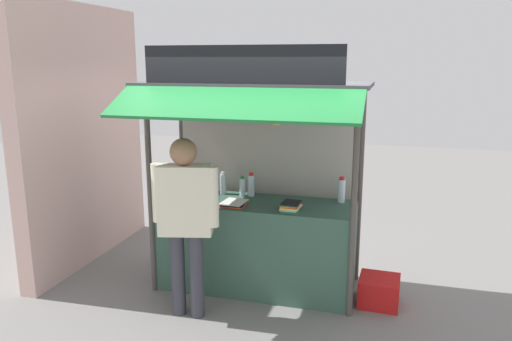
{
  "coord_description": "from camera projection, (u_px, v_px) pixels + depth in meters",
  "views": [
    {
      "loc": [
        1.36,
        -4.89,
        2.47
      ],
      "look_at": [
        0.0,
        0.0,
        1.33
      ],
      "focal_mm": 34.56,
      "sensor_mm": 36.0,
      "label": 1
    }
  ],
  "objects": [
    {
      "name": "water_bottle_far_left",
      "position": [
        251.0,
        185.0,
        5.5
      ],
      "size": [
        0.08,
        0.08,
        0.27
      ],
      "color": "silver",
      "rests_on": "stall_counter"
    },
    {
      "name": "water_bottle_front_right",
      "position": [
        223.0,
        184.0,
        5.59
      ],
      "size": [
        0.07,
        0.07,
        0.26
      ],
      "color": "silver",
      "rests_on": "stall_counter"
    },
    {
      "name": "neighbour_wall",
      "position": [
        84.0,
        136.0,
        6.03
      ],
      "size": [
        0.2,
        2.4,
        3.12
      ],
      "primitive_type": "cube",
      "color": "beige",
      "rests_on": "ground"
    },
    {
      "name": "stall_counter",
      "position": [
        256.0,
        245.0,
        5.39
      ],
      "size": [
        2.11,
        0.73,
        0.98
      ],
      "primitive_type": "cube",
      "color": "#385B4C",
      "rests_on": "ground"
    },
    {
      "name": "magazine_stack_rear_center",
      "position": [
        196.0,
        203.0,
        5.16
      ],
      "size": [
        0.23,
        0.24,
        0.05
      ],
      "color": "red",
      "rests_on": "stall_counter"
    },
    {
      "name": "water_bottle_mid_right",
      "position": [
        342.0,
        190.0,
        5.26
      ],
      "size": [
        0.08,
        0.08,
        0.28
      ],
      "color": "silver",
      "rests_on": "stall_counter"
    },
    {
      "name": "magazine_stack_front_left",
      "position": [
        203.0,
        197.0,
        5.43
      ],
      "size": [
        0.26,
        0.34,
        0.04
      ],
      "color": "black",
      "rests_on": "stall_counter"
    },
    {
      "name": "magazine_stack_mid_left",
      "position": [
        291.0,
        206.0,
        5.0
      ],
      "size": [
        0.21,
        0.25,
        0.08
      ],
      "color": "green",
      "rests_on": "stall_counter"
    },
    {
      "name": "stall_structure",
      "position": [
        259.0,
        145.0,
        5.25
      ],
      "size": [
        2.31,
        1.59,
        2.61
      ],
      "color": "#4C4742",
      "rests_on": "ground"
    },
    {
      "name": "magazine_stack_left",
      "position": [
        234.0,
        203.0,
        5.17
      ],
      "size": [
        0.26,
        0.3,
        0.04
      ],
      "color": "red",
      "rests_on": "stall_counter"
    },
    {
      "name": "ground_plane",
      "position": [
        256.0,
        286.0,
        5.5
      ],
      "size": [
        20.0,
        20.0,
        0.0
      ],
      "primitive_type": "plane",
      "color": "slate"
    },
    {
      "name": "banana_bunch_rightmost",
      "position": [
        228.0,
        115.0,
        4.67
      ],
      "size": [
        0.09,
        0.09,
        0.24
      ],
      "color": "#332D23"
    },
    {
      "name": "vendor_person",
      "position": [
        185.0,
        212.0,
        4.66
      ],
      "size": [
        0.67,
        0.33,
        1.77
      ],
      "rotation": [
        0.0,
        0.0,
        3.38
      ],
      "color": "#383842",
      "rests_on": "ground"
    },
    {
      "name": "water_bottle_center",
      "position": [
        242.0,
        187.0,
        5.52
      ],
      "size": [
        0.06,
        0.06,
        0.23
      ],
      "color": "silver",
      "rests_on": "stall_counter"
    },
    {
      "name": "banana_bunch_leftmost",
      "position": [
        277.0,
        118.0,
        4.55
      ],
      "size": [
        0.1,
        0.09,
        0.25
      ],
      "color": "#332D23"
    },
    {
      "name": "water_bottle_right",
      "position": [
        199.0,
        184.0,
        5.61
      ],
      "size": [
        0.07,
        0.07,
        0.24
      ],
      "color": "silver",
      "rests_on": "stall_counter"
    },
    {
      "name": "plastic_crate",
      "position": [
        379.0,
        291.0,
        5.08
      ],
      "size": [
        0.42,
        0.42,
        0.28
      ],
      "primitive_type": "cube",
      "rotation": [
        0.0,
        0.0,
        -0.04
      ],
      "color": "red",
      "rests_on": "ground"
    }
  ]
}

